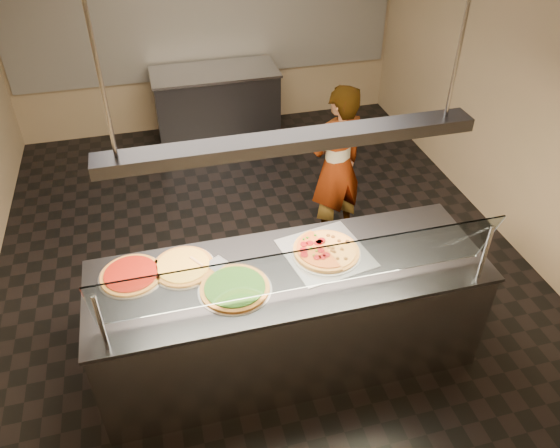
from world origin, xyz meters
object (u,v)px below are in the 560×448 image
object	(u,v)px
half_pizza_sausage	(341,248)
prep_table	(217,105)
pizza_spinach	(235,287)
pizza_tomato	(131,274)
perforated_tray	(326,252)
serving_counter	(289,316)
sneeze_guard	(305,270)
half_pizza_pepperoni	(311,252)
pizza_cheese	(183,266)
pizza_spatula	(205,262)
heat_lamp_housing	(292,141)
worker	(337,166)

from	to	relation	value
half_pizza_sausage	prep_table	world-z (taller)	half_pizza_sausage
pizza_spinach	pizza_tomato	world-z (taller)	pizza_spinach
perforated_tray	half_pizza_sausage	world-z (taller)	half_pizza_sausage
pizza_spinach	pizza_tomato	bearing A→B (deg)	155.04
serving_counter	pizza_spinach	size ratio (longest dim) A/B	5.63
sneeze_guard	half_pizza_sausage	xyz separation A→B (m)	(0.42, 0.45, -0.27)
half_pizza_pepperoni	prep_table	xyz separation A→B (m)	(-0.11, 3.68, -0.50)
serving_counter	half_pizza_pepperoni	size ratio (longest dim) A/B	5.55
half_pizza_sausage	sneeze_guard	bearing A→B (deg)	-132.71
half_pizza_sausage	prep_table	xyz separation A→B (m)	(-0.34, 3.68, -0.49)
pizza_spinach	pizza_cheese	xyz separation A→B (m)	(-0.31, 0.31, -0.00)
pizza_spatula	heat_lamp_housing	size ratio (longest dim) A/B	0.12
sneeze_guard	perforated_tray	world-z (taller)	sneeze_guard
serving_counter	heat_lamp_housing	xyz separation A→B (m)	(0.00, 0.00, 1.48)
heat_lamp_housing	pizza_spinach	bearing A→B (deg)	-167.20
prep_table	half_pizza_sausage	bearing A→B (deg)	-84.66
perforated_tray	pizza_spinach	size ratio (longest dim) A/B	1.33
pizza_spinach	heat_lamp_housing	distance (m)	1.09
perforated_tray	pizza_spatula	world-z (taller)	pizza_spatula
half_pizza_pepperoni	heat_lamp_housing	size ratio (longest dim) A/B	0.22
perforated_tray	half_pizza_pepperoni	distance (m)	0.12
serving_counter	half_pizza_sausage	bearing A→B (deg)	14.84
pizza_tomato	pizza_spatula	size ratio (longest dim) A/B	1.70
serving_counter	pizza_cheese	size ratio (longest dim) A/B	6.22
sneeze_guard	half_pizza_sausage	world-z (taller)	sneeze_guard
pizza_cheese	heat_lamp_housing	size ratio (longest dim) A/B	0.20
perforated_tray	prep_table	bearing A→B (deg)	93.57
sneeze_guard	pizza_tomato	size ratio (longest dim) A/B	5.73
pizza_cheese	pizza_spatula	size ratio (longest dim) A/B	1.71
half_pizza_pepperoni	pizza_spinach	xyz separation A→B (m)	(-0.60, -0.21, -0.02)
half_pizza_sausage	pizza_tomato	xyz separation A→B (m)	(-1.50, 0.11, -0.01)
sneeze_guard	perforated_tray	bearing A→B (deg)	56.20
sneeze_guard	half_pizza_pepperoni	size ratio (longest dim) A/B	5.08
sneeze_guard	heat_lamp_housing	size ratio (longest dim) A/B	1.13
half_pizza_pepperoni	pizza_spinach	bearing A→B (deg)	-161.14
pizza_cheese	half_pizza_sausage	bearing A→B (deg)	-5.32
serving_counter	half_pizza_sausage	distance (m)	0.65
pizza_spinach	pizza_spatula	bearing A→B (deg)	118.39
worker	heat_lamp_housing	distance (m)	2.01
sneeze_guard	prep_table	world-z (taller)	sneeze_guard
sneeze_guard	pizza_spatula	distance (m)	0.83
pizza_cheese	worker	world-z (taller)	worker
perforated_tray	pizza_tomato	xyz separation A→B (m)	(-1.39, 0.11, 0.01)
half_pizza_sausage	pizza_spatula	size ratio (longest dim) A/B	1.92
sneeze_guard	pizza_spinach	world-z (taller)	sneeze_guard
pizza_tomato	prep_table	size ratio (longest dim) A/B	0.29
prep_table	worker	size ratio (longest dim) A/B	0.97
serving_counter	sneeze_guard	bearing A→B (deg)	-90.00
pizza_tomato	half_pizza_pepperoni	bearing A→B (deg)	-4.81
prep_table	heat_lamp_housing	size ratio (longest dim) A/B	0.69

